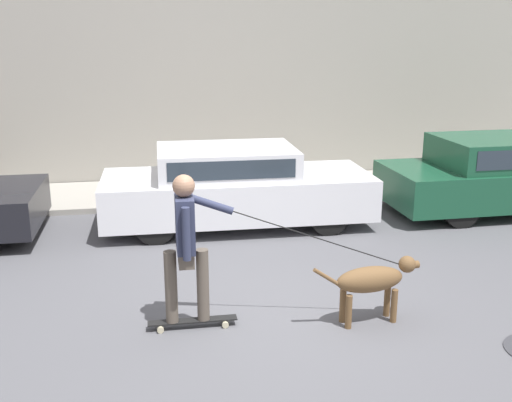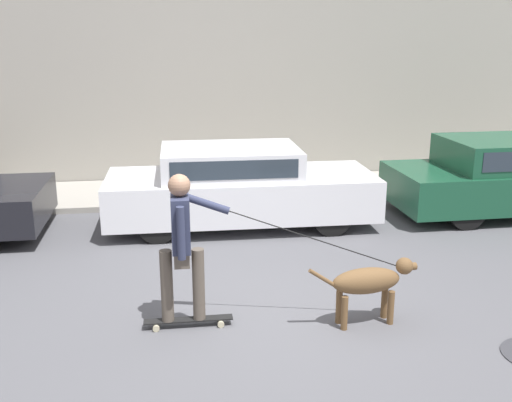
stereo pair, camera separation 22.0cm
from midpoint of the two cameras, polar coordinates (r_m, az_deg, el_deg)
ground_plane at (r=6.78m, az=-0.98°, el=-10.54°), size 36.00×36.00×0.00m
back_wall at (r=12.42m, az=-5.81°, el=11.63°), size 32.00×0.30×4.27m
sidewalk_curb at (r=11.61m, az=-5.07°, el=0.93°), size 30.00×1.99×0.10m
parked_car_1 at (r=9.57m, az=-2.68°, el=1.30°), size 4.27×1.73×1.27m
dog at (r=6.48m, az=10.11°, el=-7.48°), size 1.21×0.35×0.71m
skateboarder at (r=6.13m, az=-7.61°, el=-3.89°), size 2.77×0.53×1.66m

